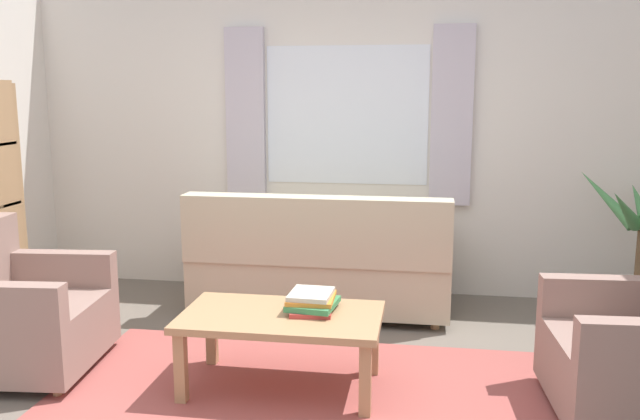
{
  "coord_description": "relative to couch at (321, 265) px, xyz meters",
  "views": [
    {
      "loc": [
        0.65,
        -3.2,
        1.65
      ],
      "look_at": [
        0.02,
        0.7,
        0.94
      ],
      "focal_mm": 37.58,
      "sensor_mm": 36.0,
      "label": 1
    }
  ],
  "objects": [
    {
      "name": "window_with_curtains",
      "position": [
        0.11,
        0.59,
        1.08
      ],
      "size": [
        1.98,
        0.07,
        1.4
      ],
      "color": "white"
    },
    {
      "name": "book_stack_on_table",
      "position": [
        0.15,
        -1.26,
        0.12
      ],
      "size": [
        0.28,
        0.33,
        0.11
      ],
      "color": "#B23833",
      "rests_on": "coffee_table"
    },
    {
      "name": "coffee_table",
      "position": [
        -0.01,
        -1.34,
        0.01
      ],
      "size": [
        1.1,
        0.64,
        0.44
      ],
      "color": "#A87F56",
      "rests_on": "ground_plane"
    },
    {
      "name": "area_rug",
      "position": [
        0.11,
        -1.59,
        -0.36
      ],
      "size": [
        2.73,
        1.97,
        0.01
      ],
      "primitive_type": "cube",
      "color": "#9E4C47",
      "rests_on": "ground_plane"
    },
    {
      "name": "potted_plant",
      "position": [
        2.28,
        0.13,
        0.07
      ],
      "size": [
        0.99,
        0.98,
        1.1
      ],
      "color": "#B7B2A8",
      "rests_on": "ground_plane"
    },
    {
      "name": "armchair_left",
      "position": [
        -1.61,
        -1.33,
        -0.01
      ],
      "size": [
        0.89,
        0.91,
        0.88
      ],
      "rotation": [
        0.0,
        0.0,
        1.66
      ],
      "color": "gray",
      "rests_on": "ground_plane"
    },
    {
      "name": "wall_back",
      "position": [
        0.11,
        0.67,
        0.93
      ],
      "size": [
        5.32,
        0.12,
        2.6
      ],
      "primitive_type": "cube",
      "color": "silver",
      "rests_on": "ground_plane"
    },
    {
      "name": "couch",
      "position": [
        0.0,
        0.0,
        0.0
      ],
      "size": [
        1.9,
        0.82,
        0.92
      ],
      "rotation": [
        0.0,
        0.0,
        3.14
      ],
      "color": "#BCB293",
      "rests_on": "ground_plane"
    },
    {
      "name": "ground_plane",
      "position": [
        0.11,
        -1.59,
        -0.37
      ],
      "size": [
        6.24,
        6.24,
        0.0
      ],
      "primitive_type": "plane",
      "color": "#6B6056"
    }
  ]
}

